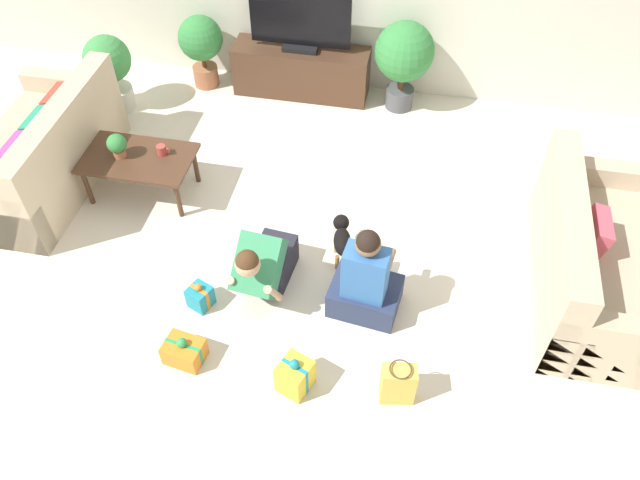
% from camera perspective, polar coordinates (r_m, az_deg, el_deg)
% --- Properties ---
extents(ground_plane, '(16.00, 16.00, 0.00)m').
position_cam_1_polar(ground_plane, '(5.19, -2.88, -1.79)').
color(ground_plane, beige).
extents(sofa_left, '(0.93, 1.75, 0.87)m').
position_cam_1_polar(sofa_left, '(6.18, -24.06, 7.08)').
color(sofa_left, '#C6B293').
rests_on(sofa_left, ground_plane).
extents(sofa_right, '(0.93, 1.75, 0.87)m').
position_cam_1_polar(sofa_right, '(5.21, 23.93, -1.93)').
color(sofa_right, '#C6B293').
rests_on(sofa_right, ground_plane).
extents(coffee_table, '(0.96, 0.58, 0.41)m').
position_cam_1_polar(coffee_table, '(5.73, -16.28, 6.95)').
color(coffee_table, '#472D1E').
rests_on(coffee_table, ground_plane).
extents(tv_console, '(1.42, 0.39, 0.52)m').
position_cam_1_polar(tv_console, '(6.84, -1.71, 15.17)').
color(tv_console, '#472D1E').
rests_on(tv_console, ground_plane).
extents(tv, '(1.02, 0.20, 0.65)m').
position_cam_1_polar(tv, '(6.56, -1.82, 19.24)').
color(tv, black).
rests_on(tv, tv_console).
extents(potted_plant_back_right, '(0.59, 0.59, 0.94)m').
position_cam_1_polar(potted_plant_back_right, '(6.49, 7.69, 16.38)').
color(potted_plant_back_right, '#4C4C51').
rests_on(potted_plant_back_right, ground_plane).
extents(potted_plant_corner_left, '(0.47, 0.47, 0.80)m').
position_cam_1_polar(potted_plant_corner_left, '(6.84, -18.71, 14.74)').
color(potted_plant_corner_left, beige).
rests_on(potted_plant_corner_left, ground_plane).
extents(potted_plant_back_left, '(0.46, 0.46, 0.79)m').
position_cam_1_polar(potted_plant_back_left, '(6.96, -10.82, 17.24)').
color(potted_plant_back_left, '#A36042').
rests_on(potted_plant_back_left, ground_plane).
extents(person_kneeling, '(0.39, 0.77, 0.74)m').
position_cam_1_polar(person_kneeling, '(4.75, -5.14, -2.22)').
color(person_kneeling, '#23232D').
rests_on(person_kneeling, ground_plane).
extents(person_sitting, '(0.57, 0.52, 0.89)m').
position_cam_1_polar(person_sitting, '(4.64, 4.19, -3.89)').
color(person_sitting, '#283351').
rests_on(person_sitting, ground_plane).
extents(dog, '(0.21, 0.46, 0.33)m').
position_cam_1_polar(dog, '(5.05, 2.02, 0.26)').
color(dog, black).
rests_on(dog, ground_plane).
extents(gift_box_a, '(0.27, 0.28, 0.32)m').
position_cam_1_polar(gift_box_a, '(4.40, -2.30, -12.30)').
color(gift_box_a, yellow).
rests_on(gift_box_a, ground_plane).
extents(gift_box_b, '(0.21, 0.22, 0.24)m').
position_cam_1_polar(gift_box_b, '(4.91, -10.91, -5.10)').
color(gift_box_b, teal).
rests_on(gift_box_b, ground_plane).
extents(gift_box_c, '(0.30, 0.25, 0.24)m').
position_cam_1_polar(gift_box_c, '(4.65, -12.31, -9.90)').
color(gift_box_c, orange).
rests_on(gift_box_c, ground_plane).
extents(gift_bag_a, '(0.25, 0.17, 0.37)m').
position_cam_1_polar(gift_bag_a, '(4.35, 7.14, -12.92)').
color(gift_bag_a, '#E5B74C').
rests_on(gift_bag_a, ground_plane).
extents(mug, '(0.12, 0.08, 0.09)m').
position_cam_1_polar(mug, '(5.65, -14.26, 7.97)').
color(mug, '#B23D38').
rests_on(mug, coffee_table).
extents(tabletop_plant, '(0.17, 0.17, 0.22)m').
position_cam_1_polar(tabletop_plant, '(5.68, -18.06, 8.27)').
color(tabletop_plant, '#A36042').
rests_on(tabletop_plant, coffee_table).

